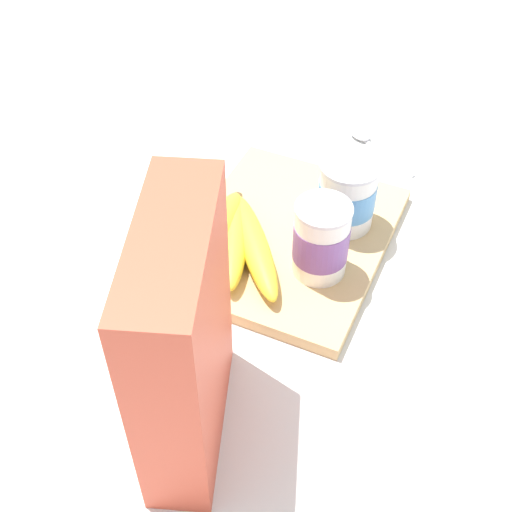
{
  "coord_description": "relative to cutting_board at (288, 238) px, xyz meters",
  "views": [
    {
      "loc": [
        0.58,
        0.22,
        0.6
      ],
      "look_at": [
        0.1,
        0.0,
        0.07
      ],
      "focal_mm": 47.45,
      "sensor_mm": 36.0,
      "label": 1
    }
  ],
  "objects": [
    {
      "name": "cutting_board",
      "position": [
        0.0,
        0.0,
        0.0
      ],
      "size": [
        0.29,
        0.24,
        0.02
      ],
      "primitive_type": "cube",
      "color": "tan",
      "rests_on": "ground_plane"
    },
    {
      "name": "banana_bunch",
      "position": [
        0.05,
        -0.05,
        0.03
      ],
      "size": [
        0.17,
        0.15,
        0.04
      ],
      "color": "yellow",
      "rests_on": "cutting_board"
    },
    {
      "name": "cereal_box",
      "position": [
        0.28,
        0.01,
        0.12
      ],
      "size": [
        0.19,
        0.12,
        0.26
      ],
      "primitive_type": "cube",
      "rotation": [
        0.0,
        0.0,
        0.34
      ],
      "color": "#D85138",
      "rests_on": "ground_plane"
    },
    {
      "name": "yogurt_cup_front",
      "position": [
        -0.05,
        0.06,
        0.05
      ],
      "size": [
        0.08,
        0.08,
        0.09
      ],
      "color": "white",
      "rests_on": "cutting_board"
    },
    {
      "name": "ground_plane",
      "position": [
        0.0,
        0.0,
        -0.01
      ],
      "size": [
        2.4,
        2.4,
        0.0
      ],
      "primitive_type": "plane",
      "color": "silver"
    },
    {
      "name": "spoon",
      "position": [
        -0.24,
        0.04,
        -0.0
      ],
      "size": [
        0.08,
        0.12,
        0.01
      ],
      "color": "silver",
      "rests_on": "ground_plane"
    },
    {
      "name": "yogurt_cup_back",
      "position": [
        0.04,
        0.06,
        0.06
      ],
      "size": [
        0.07,
        0.07,
        0.1
      ],
      "color": "white",
      "rests_on": "cutting_board"
    }
  ]
}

